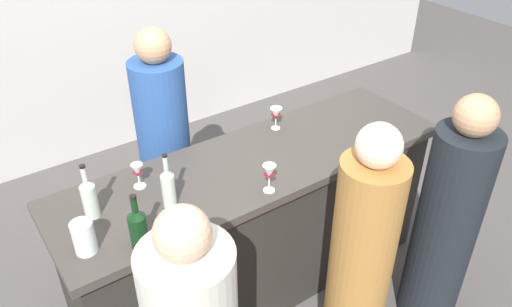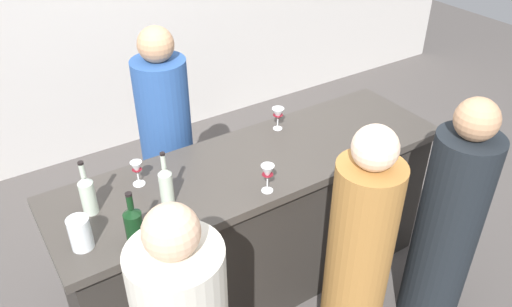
% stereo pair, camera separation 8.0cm
% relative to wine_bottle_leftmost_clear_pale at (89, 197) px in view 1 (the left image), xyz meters
% --- Properties ---
extents(ground_plane, '(12.00, 12.00, 0.00)m').
position_rel_wine_bottle_leftmost_clear_pale_xyz_m(ground_plane, '(0.92, -0.06, -1.10)').
color(ground_plane, '#4C4744').
extents(bar_counter, '(2.34, 0.70, 0.99)m').
position_rel_wine_bottle_leftmost_clear_pale_xyz_m(bar_counter, '(0.92, -0.06, -0.60)').
color(bar_counter, '#2A2723').
rests_on(bar_counter, ground).
extents(wine_bottle_leftmost_clear_pale, '(0.07, 0.07, 0.30)m').
position_rel_wine_bottle_leftmost_clear_pale_xyz_m(wine_bottle_leftmost_clear_pale, '(0.00, 0.00, 0.00)').
color(wine_bottle_leftmost_clear_pale, '#B7C6B2').
rests_on(wine_bottle_leftmost_clear_pale, bar_counter).
extents(wine_bottle_second_left_dark_green, '(0.08, 0.08, 0.28)m').
position_rel_wine_bottle_leftmost_clear_pale_xyz_m(wine_bottle_second_left_dark_green, '(0.11, -0.32, -0.01)').
color(wine_bottle_second_left_dark_green, black).
rests_on(wine_bottle_second_left_dark_green, bar_counter).
extents(wine_bottle_center_clear_pale, '(0.07, 0.07, 0.30)m').
position_rel_wine_bottle_leftmost_clear_pale_xyz_m(wine_bottle_center_clear_pale, '(0.35, -0.14, 0.00)').
color(wine_bottle_center_clear_pale, '#B7C6B2').
rests_on(wine_bottle_center_clear_pale, bar_counter).
extents(wine_glass_near_left, '(0.07, 0.07, 0.16)m').
position_rel_wine_bottle_leftmost_clear_pale_xyz_m(wine_glass_near_left, '(0.82, -0.33, -0.00)').
color(wine_glass_near_left, white).
rests_on(wine_glass_near_left, bar_counter).
extents(wine_glass_near_center, '(0.07, 0.07, 0.14)m').
position_rel_wine_bottle_leftmost_clear_pale_xyz_m(wine_glass_near_center, '(0.28, 0.09, -0.02)').
color(wine_glass_near_center, white).
rests_on(wine_glass_near_center, bar_counter).
extents(wine_glass_near_right, '(0.07, 0.07, 0.14)m').
position_rel_wine_bottle_leftmost_clear_pale_xyz_m(wine_glass_near_right, '(1.23, 0.16, -0.02)').
color(wine_glass_near_right, white).
rests_on(wine_glass_near_right, bar_counter).
extents(water_pitcher, '(0.10, 0.10, 0.16)m').
position_rel_wine_bottle_leftmost_clear_pale_xyz_m(water_pitcher, '(-0.11, -0.22, -0.03)').
color(water_pitcher, silver).
rests_on(water_pitcher, bar_counter).
extents(person_left_guest, '(0.40, 0.40, 1.51)m').
position_rel_wine_bottle_leftmost_clear_pale_xyz_m(person_left_guest, '(1.68, -0.84, -0.40)').
color(person_left_guest, black).
rests_on(person_left_guest, ground).
extents(person_center_guest, '(0.36, 0.36, 1.56)m').
position_rel_wine_bottle_leftmost_clear_pale_xyz_m(person_center_guest, '(1.02, -0.83, -0.37)').
color(person_center_guest, '#9E6B33').
rests_on(person_center_guest, ground).
extents(person_server_behind, '(0.34, 0.34, 1.63)m').
position_rel_wine_bottle_leftmost_clear_pale_xyz_m(person_server_behind, '(0.65, 0.58, -0.34)').
color(person_server_behind, '#284C8C').
rests_on(person_server_behind, ground).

